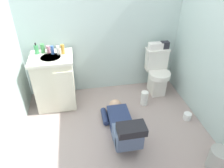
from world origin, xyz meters
TOP-DOWN VIEW (x-y plane):
  - ground_plane at (0.00, 0.00)m, footprint 2.96×3.14m
  - wall_back at (0.00, 1.11)m, footprint 2.62×0.08m
  - toilet at (0.86, 0.79)m, footprint 0.36×0.46m
  - vanity_cabinet at (-0.77, 0.75)m, footprint 0.60×0.53m
  - faucet at (-0.78, 0.89)m, footprint 0.02×0.02m
  - person_plumber at (0.08, -0.11)m, footprint 0.39×1.06m
  - tissue_box at (0.81, 0.88)m, footprint 0.22×0.11m
  - toiletry_bag at (0.96, 0.88)m, footprint 0.12×0.09m
  - soap_dispenser at (-0.97, 0.87)m, footprint 0.06×0.06m
  - bottle_green at (-0.88, 0.90)m, footprint 0.06×0.06m
  - bottle_pink at (-0.81, 0.87)m, footprint 0.05×0.05m
  - bottle_blue at (-0.75, 0.83)m, footprint 0.04×0.04m
  - bottle_white at (-0.67, 0.81)m, footprint 0.05×0.05m
  - bottle_amber at (-0.60, 0.81)m, footprint 0.05×0.05m
  - trash_can at (1.01, -0.77)m, footprint 0.22×0.22m
  - paper_towel_roll at (0.56, 0.47)m, footprint 0.11×0.11m
  - toilet_paper_roll at (1.07, 0.03)m, footprint 0.11×0.11m

SIDE VIEW (x-z plane):
  - ground_plane at x=0.00m, z-range -0.04..0.00m
  - toilet_paper_roll at x=1.07m, z-range 0.00..0.10m
  - paper_towel_roll at x=0.56m, z-range 0.00..0.23m
  - trash_can at x=1.01m, z-range 0.00..0.28m
  - person_plumber at x=0.08m, z-range -0.08..0.44m
  - toilet at x=0.86m, z-range -0.01..0.74m
  - vanity_cabinet at x=-0.77m, z-range 0.01..0.83m
  - tissue_box at x=0.81m, z-range 0.75..0.85m
  - toiletry_bag at x=0.96m, z-range 0.75..0.86m
  - faucet at x=-0.78m, z-range 0.82..0.92m
  - bottle_pink at x=-0.81m, z-range 0.82..0.93m
  - bottle_white at x=-0.67m, z-range 0.82..0.94m
  - bottle_blue at x=-0.75m, z-range 0.82..0.95m
  - bottle_green at x=-0.88m, z-range 0.82..0.95m
  - soap_dispenser at x=-0.97m, z-range 0.80..0.97m
  - bottle_amber at x=-0.60m, z-range 0.82..0.96m
  - wall_back at x=0.00m, z-range 0.00..2.40m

